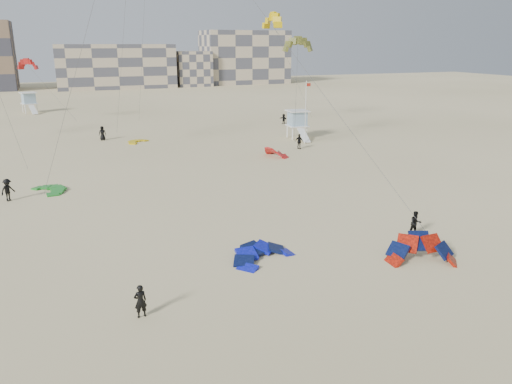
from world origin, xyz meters
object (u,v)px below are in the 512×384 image
object	(u,v)px
kite_ground_orange	(421,261)
lifeguard_tower_near	(297,125)
kite_ground_blue	(263,258)
kitesurfer_main	(140,301)

from	to	relation	value
kite_ground_orange	lifeguard_tower_near	xyz separation A→B (m)	(10.41, 38.26, 1.86)
kite_ground_orange	lifeguard_tower_near	distance (m)	39.69
kite_ground_blue	kite_ground_orange	world-z (taller)	kite_ground_orange
kitesurfer_main	kite_ground_blue	bearing A→B (deg)	-161.63
kitesurfer_main	lifeguard_tower_near	world-z (taller)	lifeguard_tower_near
kite_ground_orange	kitesurfer_main	bearing A→B (deg)	-157.99
kite_ground_blue	kite_ground_orange	distance (m)	9.30
kite_ground_orange	kitesurfer_main	distance (m)	16.32
kite_ground_orange	kite_ground_blue	bearing A→B (deg)	177.27
kite_ground_blue	lifeguard_tower_near	world-z (taller)	lifeguard_tower_near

